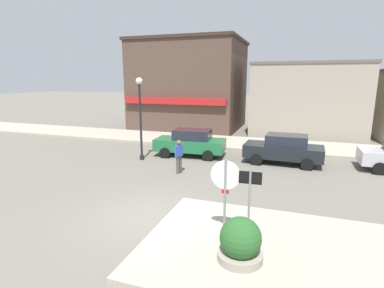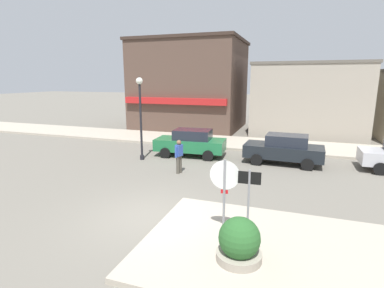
{
  "view_description": "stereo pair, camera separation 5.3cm",
  "coord_description": "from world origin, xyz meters",
  "px_view_note": "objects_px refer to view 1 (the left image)",
  "views": [
    {
      "loc": [
        4.24,
        -8.13,
        4.41
      ],
      "look_at": [
        -0.09,
        4.5,
        1.5
      ],
      "focal_mm": 28.0,
      "sensor_mm": 36.0,
      "label": 1
    },
    {
      "loc": [
        4.29,
        -8.11,
        4.41
      ],
      "look_at": [
        -0.09,
        4.5,
        1.5
      ],
      "focal_mm": 28.0,
      "sensor_mm": 36.0,
      "label": 2
    }
  ],
  "objects_px": {
    "one_way_sign": "(249,198)",
    "planter": "(240,244)",
    "parked_car_second": "(284,149)",
    "stop_sign": "(225,187)",
    "pedestrian_crossing_near": "(179,156)",
    "lamp_post": "(140,106)",
    "parked_car_nearest": "(191,142)"
  },
  "relations": [
    {
      "from": "one_way_sign",
      "to": "planter",
      "type": "xyz_separation_m",
      "value": [
        -0.03,
        -1.06,
        -0.77
      ]
    },
    {
      "from": "planter",
      "to": "parked_car_second",
      "type": "relative_size",
      "value": 0.3
    },
    {
      "from": "stop_sign",
      "to": "one_way_sign",
      "type": "height_order",
      "value": "stop_sign"
    },
    {
      "from": "stop_sign",
      "to": "planter",
      "type": "xyz_separation_m",
      "value": [
        0.64,
        -1.12,
        -0.96
      ]
    },
    {
      "from": "one_way_sign",
      "to": "pedestrian_crossing_near",
      "type": "relative_size",
      "value": 1.3
    },
    {
      "from": "one_way_sign",
      "to": "planter",
      "type": "height_order",
      "value": "one_way_sign"
    },
    {
      "from": "one_way_sign",
      "to": "parked_car_second",
      "type": "bearing_deg",
      "value": 86.14
    },
    {
      "from": "planter",
      "to": "lamp_post",
      "type": "height_order",
      "value": "lamp_post"
    },
    {
      "from": "lamp_post",
      "to": "parked_car_nearest",
      "type": "xyz_separation_m",
      "value": [
        2.3,
        1.67,
        -2.15
      ]
    },
    {
      "from": "one_way_sign",
      "to": "lamp_post",
      "type": "relative_size",
      "value": 0.46
    },
    {
      "from": "stop_sign",
      "to": "parked_car_second",
      "type": "height_order",
      "value": "stop_sign"
    },
    {
      "from": "one_way_sign",
      "to": "lamp_post",
      "type": "height_order",
      "value": "lamp_post"
    },
    {
      "from": "parked_car_second",
      "to": "stop_sign",
      "type": "bearing_deg",
      "value": -98.37
    },
    {
      "from": "parked_car_nearest",
      "to": "parked_car_second",
      "type": "bearing_deg",
      "value": 0.77
    },
    {
      "from": "one_way_sign",
      "to": "parked_car_nearest",
      "type": "xyz_separation_m",
      "value": [
        -4.62,
        8.5,
        -0.52
      ]
    },
    {
      "from": "planter",
      "to": "lamp_post",
      "type": "bearing_deg",
      "value": 131.1
    },
    {
      "from": "stop_sign",
      "to": "one_way_sign",
      "type": "xyz_separation_m",
      "value": [
        0.67,
        -0.06,
        -0.19
      ]
    },
    {
      "from": "parked_car_nearest",
      "to": "parked_car_second",
      "type": "xyz_separation_m",
      "value": [
        5.2,
        0.07,
        0.0
      ]
    },
    {
      "from": "pedestrian_crossing_near",
      "to": "planter",
      "type": "bearing_deg",
      "value": -57.33
    },
    {
      "from": "lamp_post",
      "to": "parked_car_second",
      "type": "distance_m",
      "value": 7.99
    },
    {
      "from": "lamp_post",
      "to": "parked_car_second",
      "type": "bearing_deg",
      "value": 13.07
    },
    {
      "from": "planter",
      "to": "pedestrian_crossing_near",
      "type": "relative_size",
      "value": 0.76
    },
    {
      "from": "pedestrian_crossing_near",
      "to": "stop_sign",
      "type": "bearing_deg",
      "value": -56.75
    },
    {
      "from": "planter",
      "to": "parked_car_second",
      "type": "bearing_deg",
      "value": 86.38
    },
    {
      "from": "one_way_sign",
      "to": "parked_car_nearest",
      "type": "distance_m",
      "value": 9.69
    },
    {
      "from": "parked_car_second",
      "to": "pedestrian_crossing_near",
      "type": "bearing_deg",
      "value": -144.14
    },
    {
      "from": "stop_sign",
      "to": "parked_car_second",
      "type": "relative_size",
      "value": 0.56
    },
    {
      "from": "stop_sign",
      "to": "parked_car_nearest",
      "type": "relative_size",
      "value": 0.56
    },
    {
      "from": "parked_car_nearest",
      "to": "pedestrian_crossing_near",
      "type": "xyz_separation_m",
      "value": [
        0.56,
        -3.28,
        0.06
      ]
    },
    {
      "from": "parked_car_nearest",
      "to": "stop_sign",
      "type": "bearing_deg",
      "value": -64.95
    },
    {
      "from": "stop_sign",
      "to": "pedestrian_crossing_near",
      "type": "height_order",
      "value": "stop_sign"
    },
    {
      "from": "planter",
      "to": "lamp_post",
      "type": "distance_m",
      "value": 10.74
    }
  ]
}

